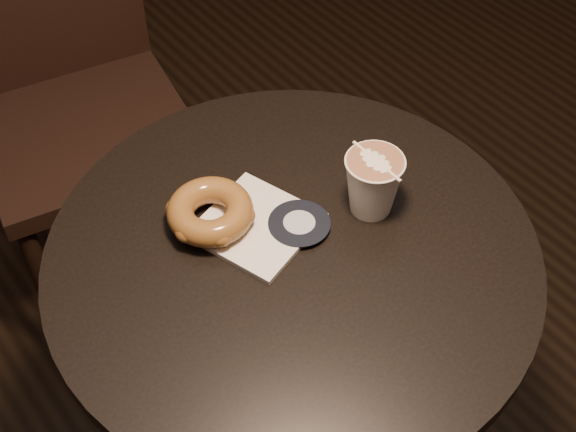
{
  "coord_description": "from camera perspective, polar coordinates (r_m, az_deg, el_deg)",
  "views": [
    {
      "loc": [
        -0.44,
        -0.56,
        1.62
      ],
      "look_at": [
        0.01,
        0.03,
        0.79
      ],
      "focal_mm": 50.0,
      "sensor_mm": 36.0,
      "label": 1
    }
  ],
  "objects": [
    {
      "name": "doughnut",
      "position": [
        1.14,
        -5.55,
        0.32
      ],
      "size": [
        0.12,
        0.12,
        0.04
      ],
      "primitive_type": "torus",
      "color": "brown",
      "rests_on": "pastry_bag"
    },
    {
      "name": "chair",
      "position": [
        1.75,
        -15.98,
        10.7
      ],
      "size": [
        0.5,
        0.5,
        1.08
      ],
      "rotation": [
        0.0,
        0.0,
        -0.19
      ],
      "color": "black",
      "rests_on": "ground"
    },
    {
      "name": "pastry_bag",
      "position": [
        1.15,
        -2.24,
        -0.69
      ],
      "size": [
        0.19,
        0.19,
        0.01
      ],
      "primitive_type": "cube",
      "rotation": [
        0.0,
        0.0,
        0.32
      ],
      "color": "white",
      "rests_on": "cafe_table"
    },
    {
      "name": "cafe_table",
      "position": [
        1.29,
        0.28,
        -8.06
      ],
      "size": [
        0.7,
        0.7,
        0.75
      ],
      "color": "black",
      "rests_on": "ground"
    },
    {
      "name": "latte_cup",
      "position": [
        1.15,
        6.04,
        2.24
      ],
      "size": [
        0.09,
        0.09,
        0.1
      ],
      "primitive_type": null,
      "color": "white",
      "rests_on": "cafe_table"
    }
  ]
}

